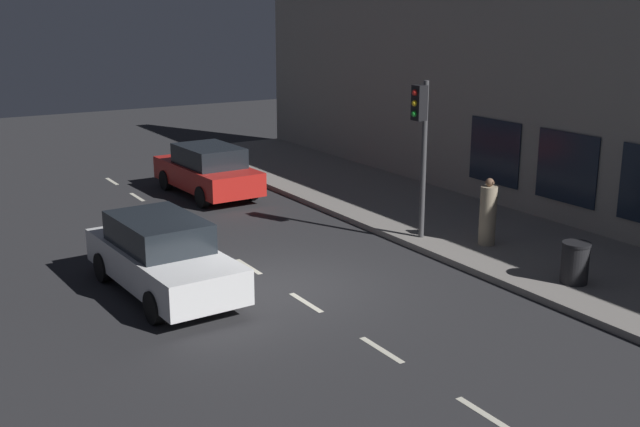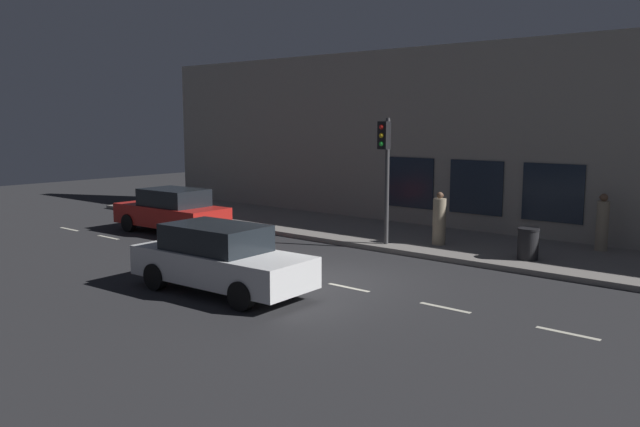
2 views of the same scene
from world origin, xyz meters
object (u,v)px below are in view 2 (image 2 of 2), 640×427
object	(u,v)px
traffic_light	(385,157)
trash_bin	(528,244)
pedestrian_1	(602,224)
pedestrian_0	(439,221)
parked_car_0	(220,259)
parked_car_1	(172,211)

from	to	relation	value
traffic_light	trash_bin	size ratio (longest dim) A/B	4.44
pedestrian_1	traffic_light	bearing A→B (deg)	128.80
pedestrian_0	trash_bin	bearing A→B (deg)	69.48
traffic_light	pedestrian_0	size ratio (longest dim) A/B	2.37
pedestrian_0	parked_car_0	bearing A→B (deg)	-24.03
parked_car_0	trash_bin	size ratio (longest dim) A/B	5.24
parked_car_1	trash_bin	distance (m)	12.18
pedestrian_0	trash_bin	distance (m)	3.02
pedestrian_0	trash_bin	world-z (taller)	pedestrian_0
pedestrian_1	trash_bin	xyz separation A→B (m)	(-2.60, 1.17, -0.35)
parked_car_1	pedestrian_1	bearing A→B (deg)	-68.30
parked_car_0	pedestrian_0	size ratio (longest dim) A/B	2.80
pedestrian_1	trash_bin	distance (m)	2.87
pedestrian_0	pedestrian_1	xyz separation A→B (m)	(2.27, -4.16, 0.04)
parked_car_0	pedestrian_1	size ratio (longest dim) A/B	2.71
parked_car_0	traffic_light	bearing A→B (deg)	176.59
pedestrian_0	parked_car_1	bearing A→B (deg)	-82.41
trash_bin	traffic_light	bearing A→B (deg)	100.08
traffic_light	pedestrian_0	bearing A→B (deg)	-50.01
parked_car_1	pedestrian_0	size ratio (longest dim) A/B	2.71
parked_car_0	pedestrian_1	xyz separation A→B (m)	(10.01, -5.49, 0.15)
traffic_light	trash_bin	xyz separation A→B (m)	(0.76, -4.29, -2.29)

